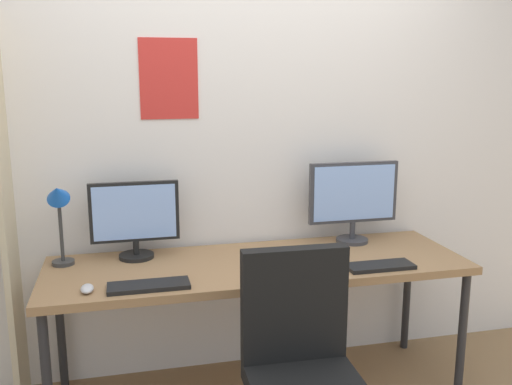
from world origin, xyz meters
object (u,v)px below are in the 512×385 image
at_px(monitor_right, 353,198).
at_px(keyboard_left, 149,286).
at_px(keyboard_right, 380,266).
at_px(desk_lamp, 59,208).
at_px(computer_mouse, 87,289).
at_px(desk, 258,271).
at_px(monitor_left, 135,217).

distance_m(monitor_right, keyboard_left, 1.27).
xyz_separation_m(keyboard_left, keyboard_right, (1.12, 0.00, 0.00)).
relative_size(monitor_right, desk_lamp, 1.17).
bearing_deg(keyboard_left, computer_mouse, 177.37).
relative_size(desk, monitor_left, 4.70).
relative_size(monitor_left, computer_mouse, 4.70).
height_order(monitor_right, keyboard_right, monitor_right).
bearing_deg(monitor_left, desk_lamp, -172.84).
xyz_separation_m(monitor_right, keyboard_right, (-0.04, -0.44, -0.25)).
xyz_separation_m(desk, keyboard_right, (0.56, -0.23, 0.06)).
xyz_separation_m(monitor_right, desk_lamp, (-1.56, -0.05, 0.04)).
distance_m(keyboard_right, computer_mouse, 1.38).
bearing_deg(keyboard_right, monitor_left, 159.13).
bearing_deg(desk, desk_lamp, 170.14).
relative_size(monitor_right, keyboard_right, 1.54).
distance_m(monitor_left, computer_mouse, 0.52).
relative_size(desk, computer_mouse, 22.09).
xyz_separation_m(keyboard_left, computer_mouse, (-0.26, 0.01, 0.01)).
relative_size(monitor_left, keyboard_left, 1.24).
bearing_deg(computer_mouse, keyboard_left, -2.63).
bearing_deg(monitor_right, desk, -160.51).
bearing_deg(computer_mouse, desk_lamp, 109.39).
height_order(monitor_left, keyboard_right, monitor_left).
bearing_deg(monitor_right, keyboard_left, -159.13).
relative_size(desk, monitor_right, 4.12).
distance_m(desk, keyboard_left, 0.61).
bearing_deg(desk_lamp, monitor_right, 1.66).
relative_size(keyboard_left, keyboard_right, 1.09).
height_order(keyboard_left, computer_mouse, computer_mouse).
distance_m(desk, desk_lamp, 1.04).
relative_size(desk_lamp, keyboard_left, 1.21).
bearing_deg(computer_mouse, monitor_right, 16.80).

